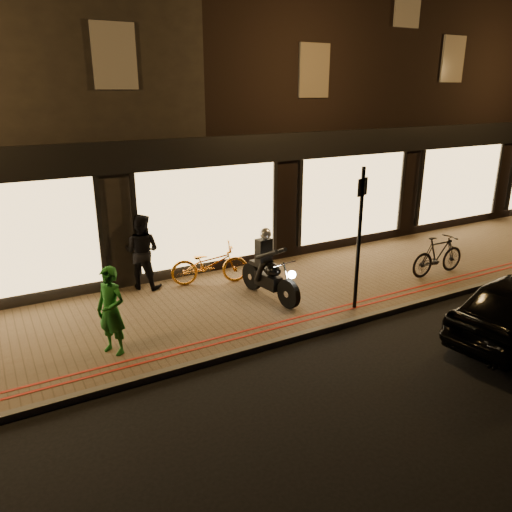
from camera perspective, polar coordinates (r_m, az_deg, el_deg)
The scene contains 11 objects.
ground at distance 9.66m, azimuth 4.68°, elevation -9.68°, with size 90.00×90.00×0.00m, color black.
sidewalk at distance 11.17m, azimuth -1.03°, elevation -5.20°, with size 50.00×4.00×0.12m, color brown.
kerb_stone at distance 9.67m, azimuth 4.52°, elevation -9.25°, with size 50.00×0.14×0.12m, color #59544C.
red_kerb_lines at distance 10.01m, azimuth 2.94°, elevation -7.78°, with size 50.00×0.26×0.01m.
building_row at distance 16.73m, azimuth -13.04°, elevation 17.02°, with size 48.00×10.11×8.50m.
motorcycle at distance 11.00m, azimuth 1.45°, elevation -1.80°, with size 0.64×1.94×1.59m.
sign_post at distance 10.38m, azimuth 11.75°, elevation 2.71°, with size 0.34×0.16×3.00m.
bicycle_gold at distance 11.91m, azimuth -5.31°, elevation -0.93°, with size 0.64×1.85×0.97m, color orange.
bicycle_dark at distance 13.23m, azimuth 20.10°, elevation 0.08°, with size 0.48×1.68×1.01m, color black.
person_green at distance 9.03m, azimuth -16.21°, elevation -6.04°, with size 0.58×0.38×1.59m, color #1C6921.
person_dark at distance 11.79m, azimuth -12.93°, elevation 0.51°, with size 0.86×0.67×1.77m, color black.
Camera 1 is at (-4.82, -7.03, 4.56)m, focal length 35.00 mm.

